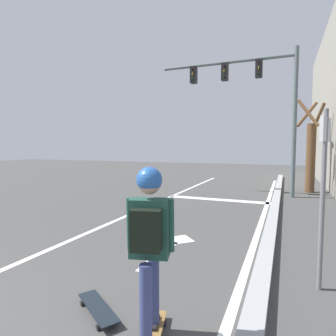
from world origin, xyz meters
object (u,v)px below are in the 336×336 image
(skater, at_px, (149,233))
(spare_skateboard, at_px, (98,308))
(traffic_signal_mast, at_px, (252,90))
(street_sign_post, at_px, (324,173))
(roadside_tree, at_px, (311,152))

(skater, relative_size, spare_skateboard, 2.09)
(spare_skateboard, relative_size, traffic_signal_mast, 0.14)
(street_sign_post, distance_m, roadside_tree, 8.61)
(spare_skateboard, bearing_deg, street_sign_post, 33.86)
(traffic_signal_mast, bearing_deg, spare_skateboard, -93.97)
(roadside_tree, bearing_deg, spare_skateboard, -105.21)
(traffic_signal_mast, bearing_deg, roadside_tree, 34.73)
(traffic_signal_mast, xyz_separation_m, roadside_tree, (2.15, 1.49, -2.33))
(street_sign_post, height_order, roadside_tree, roadside_tree)
(skater, xyz_separation_m, traffic_signal_mast, (-0.14, 8.86, 2.88))
(roadside_tree, bearing_deg, traffic_signal_mast, -145.27)
(roadside_tree, bearing_deg, skater, -101.02)
(traffic_signal_mast, bearing_deg, skater, -89.10)
(skater, distance_m, street_sign_post, 2.38)
(traffic_signal_mast, distance_m, roadside_tree, 3.51)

